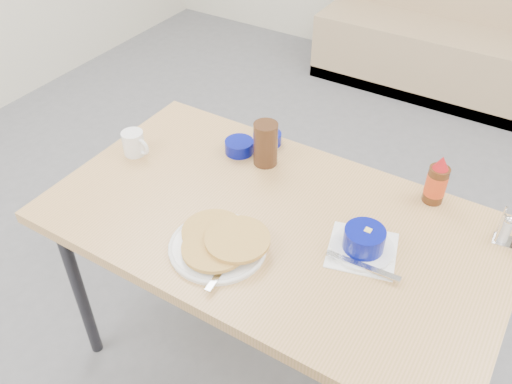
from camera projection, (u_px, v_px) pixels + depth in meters
The scene contains 10 objects.
booth_bench at pixel (464, 43), 3.58m from camera, with size 1.90×0.56×1.22m.
dining_table at pixel (273, 233), 1.70m from camera, with size 1.40×0.80×0.76m.
pancake_plate at pixel (220, 243), 1.55m from camera, with size 0.29×0.30×0.05m.
coffee_mug at pixel (134, 143), 1.90m from camera, with size 0.11×0.08×0.09m.
grits_setting at pixel (364, 242), 1.54m from camera, with size 0.26×0.24×0.08m.
creamer_bowl at pixel (268, 138), 1.96m from camera, with size 0.09×0.09×0.04m.
butter_bowl at pixel (239, 147), 1.92m from camera, with size 0.10×0.10×0.05m.
amber_tumbler at pixel (266, 144), 1.83m from camera, with size 0.08×0.08×0.16m, color #3E2413.
syrup_bottle at pixel (437, 182), 1.68m from camera, with size 0.07×0.07×0.17m.
sugar_wrapper at pixel (205, 237), 1.60m from camera, with size 0.04×0.03×0.00m, color #DB4958.
Camera 1 is at (0.59, -0.82, 1.89)m, focal length 38.00 mm.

